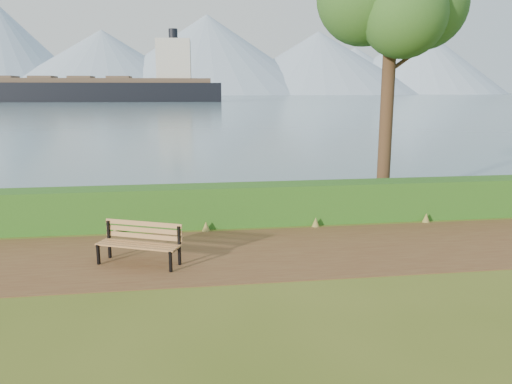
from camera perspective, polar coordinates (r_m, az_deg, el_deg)
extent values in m
plane|color=#465819|center=(10.19, 1.08, -7.42)|extent=(140.00, 140.00, 0.00)
cube|color=brown|center=(10.47, 0.81, -6.86)|extent=(40.00, 3.40, 0.01)
cube|color=#204A15|center=(12.53, -0.86, -1.41)|extent=(32.00, 0.85, 1.00)
cube|color=slate|center=(269.53, -8.18, 10.76)|extent=(700.00, 510.00, 0.00)
cone|color=#8499B1|center=(409.22, -17.09, 13.98)|extent=(160.00, 160.00, 48.00)
cone|color=#8499B1|center=(415.99, -5.58, 15.34)|extent=(190.00, 190.00, 62.00)
cone|color=#8499B1|center=(424.99, 7.09, 14.42)|extent=(170.00, 170.00, 50.00)
cone|color=#8499B1|center=(466.14, 17.83, 14.20)|extent=(150.00, 150.00, 58.00)
cone|color=#8499B1|center=(439.81, -9.73, 13.26)|extent=(120.00, 120.00, 35.00)
cone|color=#8499B1|center=(460.49, 11.16, 13.44)|extent=(130.00, 130.00, 40.00)
cube|color=black|center=(10.15, -17.58, -6.85)|extent=(0.06, 0.07, 0.41)
cube|color=black|center=(10.41, -16.45, -5.24)|extent=(0.06, 0.07, 0.78)
cube|color=black|center=(10.25, -17.03, -5.59)|extent=(0.23, 0.45, 0.05)
cube|color=black|center=(9.43, -9.74, -7.88)|extent=(0.06, 0.07, 0.41)
cube|color=black|center=(9.71, -8.77, -6.11)|extent=(0.06, 0.07, 0.78)
cube|color=black|center=(9.54, -9.26, -6.50)|extent=(0.23, 0.45, 0.05)
cube|color=#A16E3E|center=(9.72, -13.79, -6.18)|extent=(1.52, 0.74, 0.03)
cube|color=#A16E3E|center=(9.82, -13.46, -5.99)|extent=(1.52, 0.74, 0.03)
cube|color=#A16E3E|center=(9.91, -13.14, -5.80)|extent=(1.52, 0.74, 0.03)
cube|color=#A16E3E|center=(10.01, -12.83, -5.62)|extent=(1.52, 0.74, 0.03)
cube|color=#A16E3E|center=(10.02, -12.71, -4.94)|extent=(1.50, 0.70, 0.09)
cube|color=#A16E3E|center=(9.99, -12.74, -4.24)|extent=(1.50, 0.70, 0.09)
cube|color=#A16E3E|center=(9.96, -12.77, -3.54)|extent=(1.50, 0.70, 0.09)
cylinder|color=#322114|center=(14.89, 14.83, 11.41)|extent=(0.37, 0.37, 6.74)
sphere|color=#1B4617|center=(15.41, 18.55, 19.60)|extent=(2.43, 2.43, 2.43)
sphere|color=#1B4617|center=(14.38, 16.57, 18.82)|extent=(2.25, 2.25, 2.25)
cylinder|color=#322114|center=(15.08, 16.50, 14.17)|extent=(0.98, 0.11, 0.74)
cylinder|color=#322114|center=(14.89, 13.56, 16.17)|extent=(0.76, 0.35, 0.67)
cube|color=black|center=(153.39, -18.27, 10.36)|extent=(74.68, 15.10, 7.42)
cube|color=#4B3B2D|center=(153.41, -18.37, 11.98)|extent=(68.69, 13.66, 1.27)
cube|color=beige|center=(150.38, -9.36, 14.61)|extent=(9.94, 9.18, 11.66)
cylinder|color=black|center=(150.92, -9.45, 17.22)|extent=(2.54, 2.54, 3.71)
cube|color=brown|center=(160.15, -26.88, 11.60)|extent=(6.68, 7.29, 0.85)
cube|color=brown|center=(156.74, -23.19, 11.94)|extent=(6.68, 7.29, 0.85)
cube|color=brown|center=(153.98, -19.34, 12.24)|extent=(6.68, 7.29, 0.85)
cube|color=brown|center=(151.92, -15.36, 12.49)|extent=(6.68, 7.29, 0.85)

